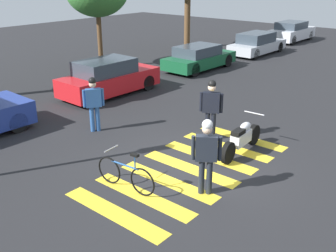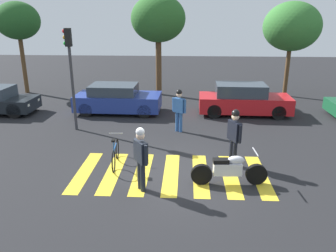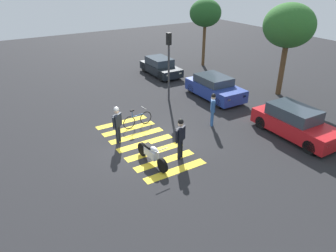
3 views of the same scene
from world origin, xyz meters
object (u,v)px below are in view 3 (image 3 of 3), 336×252
object	(u,v)px
pedestrian_bystander	(213,107)
officer_on_foot	(117,122)
officer_by_motorcycle	(180,136)
car_black_suv	(160,67)
car_blue_hatchback	(215,88)
car_red_convertible	(295,123)
leaning_bicycle	(138,120)
traffic_light_pole	(169,56)
police_motorcycle	(152,154)

from	to	relation	value
pedestrian_bystander	officer_on_foot	bearing A→B (deg)	-100.41
officer_by_motorcycle	car_black_suv	distance (m)	12.26
officer_by_motorcycle	car_blue_hatchback	size ratio (longest dim) A/B	0.45
car_red_convertible	car_black_suv	bearing A→B (deg)	-177.74
car_black_suv	car_red_convertible	distance (m)	12.22
officer_by_motorcycle	car_blue_hatchback	world-z (taller)	officer_by_motorcycle
leaning_bicycle	traffic_light_pole	xyz separation A→B (m)	(-2.41, 3.41, 2.41)
police_motorcycle	officer_by_motorcycle	xyz separation A→B (m)	(0.28, 1.25, 0.66)
car_blue_hatchback	traffic_light_pole	xyz separation A→B (m)	(-1.27, -2.67, 2.12)
pedestrian_bystander	traffic_light_pole	xyz separation A→B (m)	(-4.37, 0.00, 1.76)
leaning_bicycle	car_black_suv	world-z (taller)	car_black_suv
police_motorcycle	car_blue_hatchback	bearing A→B (deg)	122.97
officer_by_motorcycle	leaning_bicycle	bearing A→B (deg)	-177.37
leaning_bicycle	officer_by_motorcycle	bearing A→B (deg)	2.63
police_motorcycle	pedestrian_bystander	xyz separation A→B (m)	(-1.54, 4.48, 0.59)
police_motorcycle	officer_by_motorcycle	distance (m)	1.44
leaning_bicycle	pedestrian_bystander	xyz separation A→B (m)	(1.96, 3.41, 0.65)
pedestrian_bystander	car_blue_hatchback	size ratio (longest dim) A/B	0.43
car_black_suv	car_blue_hatchback	bearing A→B (deg)	4.37
leaning_bicycle	car_black_suv	bearing A→B (deg)	142.02
police_motorcycle	traffic_light_pole	world-z (taller)	traffic_light_pole
officer_by_motorcycle	car_black_suv	xyz separation A→B (m)	(-10.98, 5.45, -0.47)
officer_on_foot	car_blue_hatchback	bearing A→B (deg)	106.01
police_motorcycle	officer_on_foot	xyz separation A→B (m)	(-2.45, -0.47, 0.62)
leaning_bicycle	officer_on_foot	distance (m)	1.99
police_motorcycle	leaning_bicycle	distance (m)	3.67
officer_on_foot	traffic_light_pole	distance (m)	6.29
car_blue_hatchback	traffic_light_pole	bearing A→B (deg)	-115.42
officer_by_motorcycle	officer_on_foot	bearing A→B (deg)	-147.73
police_motorcycle	car_black_suv	distance (m)	12.63
pedestrian_bystander	traffic_light_pole	bearing A→B (deg)	179.93
officer_on_foot	leaning_bicycle	bearing A→B (deg)	124.11
car_red_convertible	officer_on_foot	bearing A→B (deg)	-117.38
car_black_suv	car_red_convertible	world-z (taller)	car_red_convertible
officer_by_motorcycle	traffic_light_pole	distance (m)	7.19
police_motorcycle	officer_by_motorcycle	world-z (taller)	officer_by_motorcycle
police_motorcycle	car_blue_hatchback	xyz separation A→B (m)	(-4.65, 7.16, 0.23)
officer_on_foot	traffic_light_pole	xyz separation A→B (m)	(-3.46, 4.96, 1.72)
leaning_bicycle	officer_by_motorcycle	xyz separation A→B (m)	(3.78, 0.17, 0.73)
police_motorcycle	leaning_bicycle	xyz separation A→B (m)	(-3.50, 1.08, -0.07)
leaning_bicycle	traffic_light_pole	bearing A→B (deg)	125.25
officer_on_foot	traffic_light_pole	world-z (taller)	traffic_light_pole
officer_by_motorcycle	pedestrian_bystander	distance (m)	3.71
police_motorcycle	traffic_light_pole	xyz separation A→B (m)	(-5.92, 4.49, 2.34)
car_black_suv	car_red_convertible	xyz separation A→B (m)	(12.21, 0.48, 0.07)
officer_by_motorcycle	car_red_convertible	xyz separation A→B (m)	(1.23, 5.93, -0.40)
pedestrian_bystander	car_blue_hatchback	distance (m)	4.11
car_black_suv	car_red_convertible	bearing A→B (deg)	2.26
pedestrian_bystander	car_red_convertible	bearing A→B (deg)	41.45
car_blue_hatchback	pedestrian_bystander	bearing A→B (deg)	-40.80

